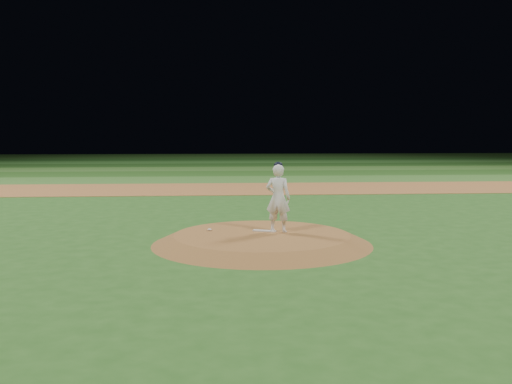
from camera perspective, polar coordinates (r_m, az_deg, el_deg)
ground at (r=14.35m, az=0.59°, el=-5.21°), size 120.00×120.00×0.00m
infield_dirt_band at (r=28.19m, az=-1.79°, el=0.34°), size 70.00×6.00×0.02m
outfield_stripe_0 at (r=33.67m, az=-2.19°, el=1.26°), size 70.00×5.00×0.02m
outfield_stripe_1 at (r=38.65m, az=-2.45°, el=1.87°), size 70.00×5.00×0.02m
outfield_stripe_2 at (r=43.64m, az=-2.66°, el=2.34°), size 70.00×5.00×0.02m
outfield_stripe_3 at (r=48.62m, az=-2.82°, el=2.71°), size 70.00×5.00×0.02m
outfield_stripe_4 at (r=53.62m, az=-2.95°, el=3.02°), size 70.00×5.00×0.02m
outfield_stripe_5 at (r=58.61m, az=-3.06°, el=3.27°), size 70.00×5.00×0.02m
pitchers_mound at (r=14.33m, az=0.59°, el=-4.72°), size 5.50×5.50×0.25m
pitching_rubber at (r=14.69m, az=0.85°, el=-3.90°), size 0.61×0.35×0.03m
rosin_bag at (r=14.82m, az=-4.67°, el=-3.77°), size 0.11×0.11×0.06m
pitcher_on_mound at (r=14.50m, az=2.22°, el=-0.56°), size 0.74×0.62×1.79m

